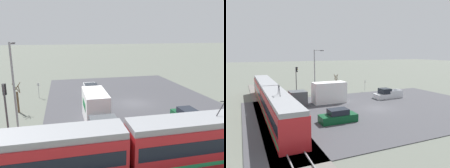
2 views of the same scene
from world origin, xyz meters
The scene contains 11 objects.
ground_plane centered at (0.00, 0.00, 0.00)m, with size 320.00×320.00×0.00m, color #60665B.
road_surface centered at (0.00, 0.00, 0.04)m, with size 23.51×36.23×0.08m.
rail_bed centered at (0.00, 14.19, 0.05)m, with size 64.60×4.40×0.22m.
light_rail_tram centered at (5.42, 14.19, 1.78)m, with size 30.06×2.70×4.63m.
box_truck centered at (6.18, 6.20, 1.63)m, with size 2.38×9.12×3.36m.
pickup_truck centered at (5.24, -5.95, 0.75)m, with size 2.00×5.21×1.77m.
sedan_car_0 centered at (-3.40, 7.66, 0.72)m, with size 1.87×4.48×1.56m.
traffic_light_pole centered at (14.17, 8.36, 3.54)m, with size 0.28×0.47×5.48m.
street_tree centered at (14.91, -0.09, 1.69)m, with size 0.90×0.75×3.73m.
street_lamp_near_crossing centered at (14.15, 4.59, 4.98)m, with size 0.36×1.95×8.70m.
no_parking_sign centered at (13.07, -5.96, 1.37)m, with size 0.32×0.08×2.25m.
Camera 1 is at (9.38, 27.13, 9.54)m, focal length 35.00 mm.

